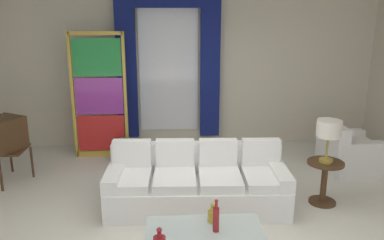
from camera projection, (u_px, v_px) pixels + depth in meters
name	position (u px, v px, depth m)	size (l,w,h in m)	color
ground_plane	(195.00, 220.00, 4.92)	(16.00, 16.00, 0.00)	silver
wall_rear	(185.00, 67.00, 7.46)	(8.00, 0.12, 3.00)	beige
curtained_window	(168.00, 55.00, 7.22)	(2.00, 0.17, 2.70)	white
couch_white_long	(197.00, 183.00, 5.24)	(2.37, 1.00, 0.86)	white
coffee_table	(205.00, 235.00, 3.89)	(1.18, 0.70, 0.41)	silver
bottle_blue_decanter	(216.00, 218.00, 3.87)	(0.06, 0.06, 0.35)	maroon
bottle_amber_squat	(213.00, 215.00, 4.06)	(0.10, 0.10, 0.21)	gold
vintage_tv	(2.00, 136.00, 5.87)	(0.73, 0.76, 1.35)	#472D19
armchair_white	(346.00, 153.00, 6.41)	(0.86, 0.86, 0.80)	white
stained_glass_divider	(99.00, 99.00, 6.83)	(0.95, 0.05, 2.20)	gold
peacock_figurine	(122.00, 151.00, 6.70)	(0.44, 0.60, 0.50)	beige
round_side_table	(324.00, 179.00, 5.27)	(0.48, 0.48, 0.59)	#472D19
table_lamp_brass	(329.00, 131.00, 5.09)	(0.32, 0.32, 0.57)	#B29338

